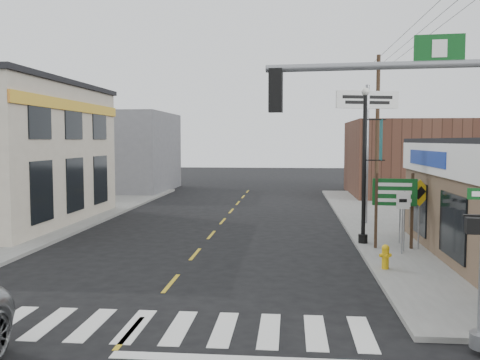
# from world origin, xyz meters

# --- Properties ---
(ground) EXTENTS (140.00, 140.00, 0.00)m
(ground) POSITION_xyz_m (0.00, 0.00, 0.00)
(ground) COLOR black
(ground) RESTS_ON ground
(sidewalk_right) EXTENTS (6.00, 38.00, 0.13)m
(sidewalk_right) POSITION_xyz_m (9.00, 13.00, 0.07)
(sidewalk_right) COLOR slate
(sidewalk_right) RESTS_ON ground
(sidewalk_left) EXTENTS (6.00, 38.00, 0.13)m
(sidewalk_left) POSITION_xyz_m (-9.00, 13.00, 0.07)
(sidewalk_left) COLOR slate
(sidewalk_left) RESTS_ON ground
(center_line) EXTENTS (0.12, 56.00, 0.01)m
(center_line) POSITION_xyz_m (0.00, 8.00, 0.01)
(center_line) COLOR gold
(center_line) RESTS_ON ground
(crosswalk) EXTENTS (11.00, 2.20, 0.01)m
(crosswalk) POSITION_xyz_m (0.00, 0.40, 0.01)
(crosswalk) COLOR silver
(crosswalk) RESTS_ON ground
(bldg_distant_right) EXTENTS (8.00, 10.00, 5.60)m
(bldg_distant_right) POSITION_xyz_m (12.00, 30.00, 2.80)
(bldg_distant_right) COLOR #503124
(bldg_distant_right) RESTS_ON ground
(bldg_distant_left) EXTENTS (9.00, 10.00, 6.40)m
(bldg_distant_left) POSITION_xyz_m (-11.00, 32.00, 3.20)
(bldg_distant_left) COLOR slate
(bldg_distant_left) RESTS_ON ground
(traffic_signal_pole) EXTENTS (4.76, 0.38, 6.02)m
(traffic_signal_pole) POSITION_xyz_m (6.48, -0.51, 3.72)
(traffic_signal_pole) COLOR gray
(traffic_signal_pole) RESTS_ON sidewalk_right
(guide_sign) EXTENTS (1.61, 0.14, 2.81)m
(guide_sign) POSITION_xyz_m (7.28, 9.11, 1.95)
(guide_sign) COLOR #402C1D
(guide_sign) RESTS_ON sidewalk_right
(fire_hydrant) EXTENTS (0.24, 0.24, 0.77)m
(fire_hydrant) POSITION_xyz_m (6.42, 5.84, 0.55)
(fire_hydrant) COLOR gold
(fire_hydrant) RESTS_ON sidewalk_right
(ped_crossing_sign) EXTENTS (1.00, 0.07, 2.59)m
(ped_crossing_sign) POSITION_xyz_m (8.20, 9.15, 1.91)
(ped_crossing_sign) COLOR gray
(ped_crossing_sign) RESTS_ON sidewalk_right
(lamp_post) EXTENTS (0.78, 0.62, 6.04)m
(lamp_post) POSITION_xyz_m (6.36, 10.10, 3.63)
(lamp_post) COLOR black
(lamp_post) RESTS_ON sidewalk_right
(dance_center_sign) EXTENTS (3.14, 0.20, 6.68)m
(dance_center_sign) POSITION_xyz_m (7.10, 15.29, 5.17)
(dance_center_sign) COLOR gray
(dance_center_sign) RESTS_ON sidewalk_right
(shrub_back) EXTENTS (1.21, 1.21, 0.91)m
(shrub_back) POSITION_xyz_m (9.70, 8.62, 0.58)
(shrub_back) COLOR black
(shrub_back) RESTS_ON sidewalk_right
(utility_pole_far) EXTENTS (1.62, 0.24, 9.31)m
(utility_pole_far) POSITION_xyz_m (8.84, 23.17, 4.90)
(utility_pole_far) COLOR #3B2C1D
(utility_pole_far) RESTS_ON sidewalk_right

